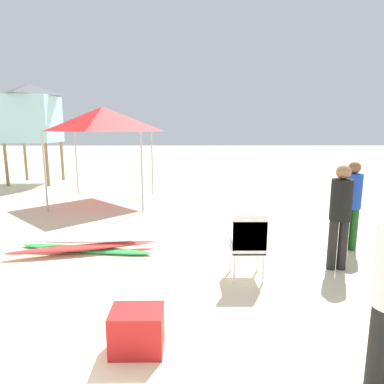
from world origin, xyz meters
name	(u,v)px	position (x,y,z in m)	size (l,w,h in m)	color
ground	(67,358)	(0.00, 0.00, 0.00)	(80.00, 80.00, 0.00)	beige
stacked_plastic_chairs	(248,241)	(2.06, 1.70, 0.60)	(0.48, 0.48, 1.02)	white
surfboard_pile	(84,246)	(-0.70, 2.88, 0.11)	(2.59, 0.95, 0.24)	green
lifeguard_near_left	(340,211)	(3.54, 2.08, 0.96)	(0.32, 0.32, 1.67)	black
lifeguard_near_center	(352,200)	(4.13, 2.93, 0.94)	(0.32, 0.32, 1.63)	#194C19
popup_canopy	(103,119)	(-1.31, 7.17, 2.46)	(2.60, 2.60, 2.82)	#B2B2B7
lifeguard_tower	(31,113)	(-4.99, 10.75, 2.79)	(1.98, 1.98, 3.90)	olive
cooler_box	(137,330)	(0.68, 0.11, 0.22)	(0.52, 0.38, 0.44)	red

